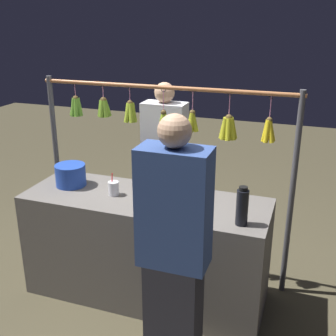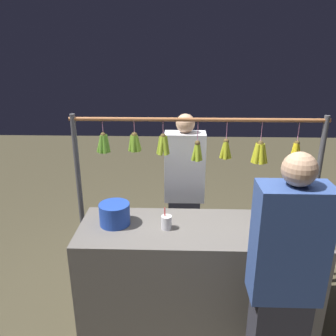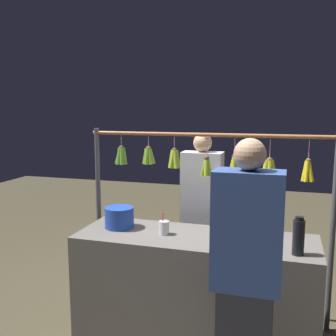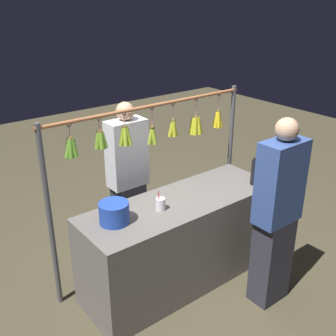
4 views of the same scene
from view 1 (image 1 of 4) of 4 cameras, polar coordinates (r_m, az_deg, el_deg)
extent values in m
plane|color=#49432E|center=(3.57, -2.87, -16.38)|extent=(12.00, 12.00, 0.00)
cube|color=#66605B|center=(3.33, -2.99, -10.60)|extent=(1.83, 0.63, 0.84)
cylinder|color=#4C4C51|center=(3.32, 16.25, -3.93)|extent=(0.04, 0.04, 1.62)
cylinder|color=#4C4C51|center=(3.94, -14.63, 0.11)|extent=(0.04, 0.04, 1.62)
cylinder|color=#9E6038|center=(3.29, -0.62, 10.78)|extent=(2.10, 0.03, 0.03)
torus|color=black|center=(3.11, 13.72, 9.34)|extent=(0.04, 0.01, 0.04)
cylinder|color=pink|center=(3.13, 13.59, 7.79)|extent=(0.01, 0.01, 0.17)
sphere|color=brown|center=(3.15, 13.47, 6.30)|extent=(0.04, 0.04, 0.04)
cylinder|color=yellow|center=(3.17, 12.97, 4.89)|extent=(0.06, 0.04, 0.17)
cylinder|color=yellow|center=(3.15, 13.16, 4.79)|extent=(0.04, 0.05, 0.17)
cylinder|color=yellow|center=(3.15, 13.62, 4.77)|extent=(0.06, 0.05, 0.17)
cylinder|color=yellow|center=(3.18, 13.68, 4.87)|extent=(0.07, 0.06, 0.17)
cylinder|color=yellow|center=(3.19, 13.25, 4.96)|extent=(0.05, 0.07, 0.17)
torus|color=black|center=(3.16, 8.33, 9.83)|extent=(0.04, 0.01, 0.04)
cylinder|color=pink|center=(3.17, 8.25, 8.24)|extent=(0.01, 0.01, 0.18)
sphere|color=brown|center=(3.19, 8.17, 6.69)|extent=(0.05, 0.05, 0.05)
cylinder|color=gold|center=(3.21, 7.48, 5.32)|extent=(0.07, 0.04, 0.17)
cylinder|color=gold|center=(3.19, 7.56, 5.22)|extent=(0.06, 0.06, 0.17)
cylinder|color=gold|center=(3.18, 8.10, 5.12)|extent=(0.05, 0.07, 0.17)
cylinder|color=gold|center=(3.19, 8.60, 5.16)|extent=(0.07, 0.05, 0.17)
cylinder|color=gold|center=(3.22, 8.69, 5.29)|extent=(0.07, 0.06, 0.17)
cylinder|color=gold|center=(3.24, 8.40, 5.40)|extent=(0.05, 0.06, 0.17)
cylinder|color=gold|center=(3.24, 7.75, 5.42)|extent=(0.06, 0.06, 0.17)
torus|color=black|center=(3.22, 3.36, 10.22)|extent=(0.04, 0.01, 0.04)
cylinder|color=pink|center=(3.24, 3.33, 8.80)|extent=(0.01, 0.01, 0.16)
sphere|color=brown|center=(3.25, 3.30, 7.43)|extent=(0.05, 0.05, 0.05)
cylinder|color=gold|center=(3.28, 3.00, 6.21)|extent=(0.07, 0.04, 0.15)
cylinder|color=gold|center=(3.25, 3.16, 6.10)|extent=(0.04, 0.06, 0.15)
cylinder|color=gold|center=(3.26, 3.56, 6.14)|extent=(0.07, 0.04, 0.15)
cylinder|color=gold|center=(3.28, 3.40, 6.24)|extent=(0.04, 0.06, 0.15)
torus|color=black|center=(3.29, -0.62, 10.47)|extent=(0.04, 0.01, 0.04)
cylinder|color=pink|center=(3.31, -0.62, 8.94)|extent=(0.01, 0.01, 0.18)
sphere|color=brown|center=(3.33, -0.61, 7.46)|extent=(0.05, 0.05, 0.05)
cylinder|color=#93AE28|center=(3.35, -0.88, 6.21)|extent=(0.07, 0.03, 0.16)
cylinder|color=#93AE28|center=(3.33, -0.67, 6.12)|extent=(0.04, 0.07, 0.16)
cylinder|color=#93AE28|center=(3.34, -0.32, 6.18)|extent=(0.06, 0.04, 0.16)
cylinder|color=#93AE28|center=(3.36, -0.48, 6.25)|extent=(0.04, 0.07, 0.16)
torus|color=black|center=(3.40, -5.19, 10.69)|extent=(0.04, 0.02, 0.04)
cylinder|color=pink|center=(3.41, -5.16, 9.67)|extent=(0.01, 0.01, 0.12)
sphere|color=brown|center=(3.42, -5.13, 8.68)|extent=(0.05, 0.05, 0.05)
cylinder|color=#92AE28|center=(3.45, -5.47, 7.47)|extent=(0.06, 0.04, 0.16)
cylinder|color=#92AE28|center=(3.42, -5.45, 7.36)|extent=(0.06, 0.07, 0.16)
cylinder|color=#92AE28|center=(3.41, -5.00, 7.33)|extent=(0.06, 0.07, 0.16)
cylinder|color=#92AE28|center=(3.43, -4.66, 7.41)|extent=(0.06, 0.04, 0.16)
cylinder|color=#92AE28|center=(3.45, -4.69, 7.48)|extent=(0.05, 0.06, 0.16)
cylinder|color=#92AE28|center=(3.46, -5.14, 7.52)|extent=(0.05, 0.06, 0.16)
torus|color=black|center=(3.50, -8.77, 10.82)|extent=(0.04, 0.01, 0.04)
cylinder|color=pink|center=(3.51, -8.72, 9.89)|extent=(0.01, 0.01, 0.11)
sphere|color=brown|center=(3.52, -8.67, 8.99)|extent=(0.05, 0.05, 0.05)
cylinder|color=#73A42B|center=(3.55, -8.99, 7.91)|extent=(0.06, 0.04, 0.14)
cylinder|color=#73A42B|center=(3.52, -8.88, 7.83)|extent=(0.05, 0.06, 0.14)
cylinder|color=#73A42B|center=(3.51, -8.44, 7.83)|extent=(0.06, 0.06, 0.14)
cylinder|color=#73A42B|center=(3.54, -8.21, 7.93)|extent=(0.07, 0.06, 0.15)
cylinder|color=#73A42B|center=(3.56, -8.54, 7.99)|extent=(0.05, 0.07, 0.14)
torus|color=black|center=(3.63, -12.45, 10.92)|extent=(0.04, 0.01, 0.04)
cylinder|color=pink|center=(3.64, -12.38, 10.01)|extent=(0.01, 0.01, 0.11)
sphere|color=brown|center=(3.65, -12.31, 9.15)|extent=(0.05, 0.05, 0.05)
cylinder|color=#609E2D|center=(3.67, -12.60, 8.00)|extent=(0.07, 0.04, 0.15)
cylinder|color=#609E2D|center=(3.65, -12.60, 7.94)|extent=(0.05, 0.05, 0.16)
cylinder|color=#609E2D|center=(3.64, -12.26, 7.91)|extent=(0.05, 0.06, 0.16)
cylinder|color=#609E2D|center=(3.65, -11.86, 7.98)|extent=(0.05, 0.04, 0.15)
cylinder|color=#609E2D|center=(3.67, -11.84, 8.05)|extent=(0.05, 0.05, 0.16)
cylinder|color=#609E2D|center=(3.69, -12.27, 8.08)|extent=(0.05, 0.06, 0.16)
cylinder|color=black|center=(2.75, 9.92, -5.26)|extent=(0.08, 0.08, 0.24)
cylinder|color=black|center=(2.70, 10.08, -2.75)|extent=(0.06, 0.06, 0.02)
cylinder|color=#2347B1|center=(3.42, -12.94, -0.93)|extent=(0.24, 0.24, 0.17)
cylinder|color=silver|center=(3.19, -7.32, -2.73)|extent=(0.08, 0.08, 0.11)
cylinder|color=red|center=(3.19, -7.54, -2.16)|extent=(0.01, 0.03, 0.17)
cube|color=#2D2D38|center=(3.95, -0.43, -6.04)|extent=(0.30, 0.20, 0.75)
cube|color=silver|center=(3.70, -0.46, 3.77)|extent=(0.37, 0.20, 0.66)
sphere|color=tan|center=(3.60, -0.48, 10.10)|extent=(0.17, 0.17, 0.17)
cube|color=#2D2D38|center=(2.71, 0.75, -19.57)|extent=(0.31, 0.21, 0.78)
cube|color=#334C8C|center=(2.31, 0.84, -5.42)|extent=(0.39, 0.21, 0.68)
sphere|color=tan|center=(2.16, 0.89, 4.99)|extent=(0.18, 0.18, 0.18)
camera|label=2|loc=(1.32, -56.48, 12.17)|focal=36.06mm
camera|label=3|loc=(0.60, -80.87, -30.43)|focal=42.13mm
camera|label=4|loc=(3.16, -69.46, 14.44)|focal=43.62mm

